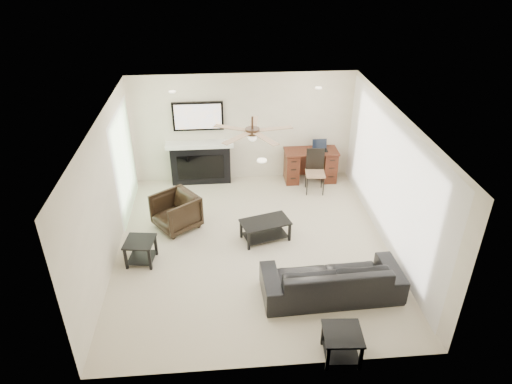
# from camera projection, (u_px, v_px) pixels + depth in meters

# --- Properties ---
(room_shell) EXTENTS (5.50, 5.54, 2.52)m
(room_shell) POSITION_uv_depth(u_px,v_px,m) (264.00, 162.00, 7.79)
(room_shell) COLOR beige
(room_shell) RESTS_ON ground
(sofa) EXTENTS (2.25, 0.95, 0.65)m
(sofa) POSITION_uv_depth(u_px,v_px,m) (332.00, 278.00, 7.25)
(sofa) COLOR black
(sofa) RESTS_ON ground
(armchair) EXTENTS (1.08, 1.08, 0.71)m
(armchair) POSITION_uv_depth(u_px,v_px,m) (176.00, 212.00, 8.90)
(armchair) COLOR black
(armchair) RESTS_ON ground
(coffee_table) EXTENTS (1.00, 0.73, 0.40)m
(coffee_table) POSITION_uv_depth(u_px,v_px,m) (265.00, 230.00, 8.63)
(coffee_table) COLOR black
(coffee_table) RESTS_ON ground
(end_table_near) EXTENTS (0.55, 0.55, 0.45)m
(end_table_near) POSITION_uv_depth(u_px,v_px,m) (341.00, 345.00, 6.20)
(end_table_near) COLOR black
(end_table_near) RESTS_ON ground
(end_table_left) EXTENTS (0.56, 0.56, 0.45)m
(end_table_left) POSITION_uv_depth(u_px,v_px,m) (141.00, 251.00, 8.01)
(end_table_left) COLOR black
(end_table_left) RESTS_ON ground
(fireplace_unit) EXTENTS (1.52, 0.34, 1.91)m
(fireplace_unit) POSITION_uv_depth(u_px,v_px,m) (200.00, 145.00, 10.23)
(fireplace_unit) COLOR black
(fireplace_unit) RESTS_ON ground
(desk) EXTENTS (1.22, 0.56, 0.76)m
(desk) POSITION_uv_depth(u_px,v_px,m) (310.00, 165.00, 10.61)
(desk) COLOR #3E150F
(desk) RESTS_ON ground
(desk_chair) EXTENTS (0.47, 0.48, 0.97)m
(desk_chair) POSITION_uv_depth(u_px,v_px,m) (315.00, 172.00, 10.08)
(desk_chair) COLOR black
(desk_chair) RESTS_ON ground
(laptop) EXTENTS (0.33, 0.24, 0.23)m
(laptop) POSITION_uv_depth(u_px,v_px,m) (320.00, 146.00, 10.36)
(laptop) COLOR black
(laptop) RESTS_ON desk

